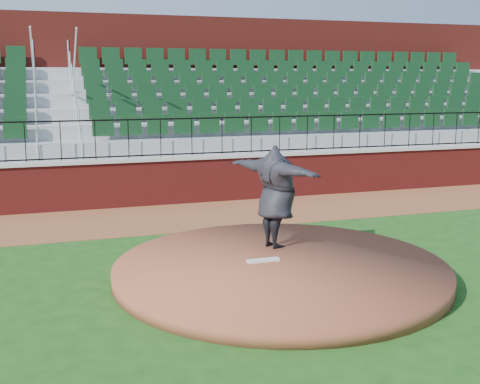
# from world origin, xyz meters

# --- Properties ---
(ground) EXTENTS (90.00, 90.00, 0.00)m
(ground) POSITION_xyz_m (0.00, 0.00, 0.00)
(ground) COLOR #184413
(ground) RESTS_ON ground
(warning_track) EXTENTS (34.00, 3.20, 0.01)m
(warning_track) POSITION_xyz_m (0.00, 5.40, 0.01)
(warning_track) COLOR brown
(warning_track) RESTS_ON ground
(field_wall) EXTENTS (34.00, 0.35, 1.20)m
(field_wall) POSITION_xyz_m (0.00, 7.00, 0.60)
(field_wall) COLOR maroon
(field_wall) RESTS_ON ground
(wall_cap) EXTENTS (34.00, 0.45, 0.10)m
(wall_cap) POSITION_xyz_m (0.00, 7.00, 1.25)
(wall_cap) COLOR #B7B7B7
(wall_cap) RESTS_ON field_wall
(wall_railing) EXTENTS (34.00, 0.05, 1.00)m
(wall_railing) POSITION_xyz_m (0.00, 7.00, 1.80)
(wall_railing) COLOR black
(wall_railing) RESTS_ON wall_cap
(seating_stands) EXTENTS (34.00, 5.10, 4.60)m
(seating_stands) POSITION_xyz_m (0.00, 9.72, 2.30)
(seating_stands) COLOR gray
(seating_stands) RESTS_ON ground
(concourse_wall) EXTENTS (34.00, 0.50, 5.50)m
(concourse_wall) POSITION_xyz_m (0.00, 12.52, 2.75)
(concourse_wall) COLOR maroon
(concourse_wall) RESTS_ON ground
(pitchers_mound) EXTENTS (5.70, 5.70, 0.25)m
(pitchers_mound) POSITION_xyz_m (0.35, 0.34, 0.12)
(pitchers_mound) COLOR brown
(pitchers_mound) RESTS_ON ground
(pitching_rubber) EXTENTS (0.57, 0.14, 0.04)m
(pitching_rubber) POSITION_xyz_m (0.10, 0.51, 0.27)
(pitching_rubber) COLOR silver
(pitching_rubber) RESTS_ON pitchers_mound
(pitcher) EXTENTS (1.44, 2.43, 1.92)m
(pitcher) POSITION_xyz_m (0.64, 1.31, 1.21)
(pitcher) COLOR black
(pitcher) RESTS_ON pitchers_mound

